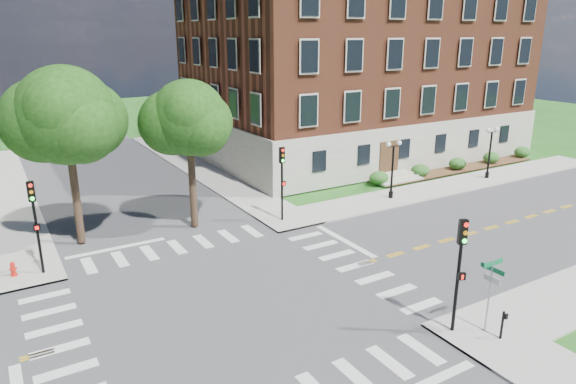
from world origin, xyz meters
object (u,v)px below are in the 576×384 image
traffic_signal_nw (35,216)px  twin_lamp_east (490,150)px  traffic_signal_ne (282,174)px  fire_hydrant (13,269)px  street_sign_pole (491,282)px  push_button_post (503,324)px  traffic_signal_se (460,261)px  twin_lamp_west (393,166)px

traffic_signal_nw → twin_lamp_east: size_ratio=1.13×
traffic_signal_nw → twin_lamp_east: 34.05m
traffic_signal_ne → twin_lamp_east: (19.82, -0.02, -0.66)m
traffic_signal_ne → traffic_signal_nw: (-14.23, -0.42, 0.00)m
traffic_signal_ne → fire_hydrant: bearing=-179.9°
street_sign_pole → fire_hydrant: size_ratio=4.13×
push_button_post → fire_hydrant: bearing=135.2°
traffic_signal_se → traffic_signal_nw: size_ratio=1.00×
traffic_signal_nw → twin_lamp_west: 23.45m
traffic_signal_se → fire_hydrant: (-15.00, 14.67, -2.72)m
traffic_signal_nw → twin_lamp_east: traffic_signal_nw is taller
twin_lamp_east → twin_lamp_west: bearing=-179.9°
traffic_signal_se → twin_lamp_west: (9.74, 14.68, -0.66)m
twin_lamp_east → fire_hydrant: bearing=-180.0°
traffic_signal_ne → fire_hydrant: traffic_signal_ne is taller
push_button_post → fire_hydrant: 22.81m
push_button_post → twin_lamp_east: bearing=40.0°
traffic_signal_nw → street_sign_pole: traffic_signal_nw is taller
street_sign_pole → fire_hydrant: 22.34m
traffic_signal_se → traffic_signal_nw: 19.80m
traffic_signal_ne → twin_lamp_west: size_ratio=1.13×
traffic_signal_ne → traffic_signal_nw: size_ratio=1.00×
traffic_signal_nw → twin_lamp_east: bearing=0.7°
twin_lamp_east → push_button_post: bearing=-140.0°
traffic_signal_nw → street_sign_pole: 21.09m
traffic_signal_nw → push_button_post: 21.76m
traffic_signal_ne → push_button_post: 16.31m
traffic_signal_ne → fire_hydrant: size_ratio=6.40×
push_button_post → street_sign_pole: bearing=94.3°
twin_lamp_east → street_sign_pole: size_ratio=1.36×
traffic_signal_se → traffic_signal_ne: size_ratio=1.00×
traffic_signal_ne → street_sign_pole: 15.44m
traffic_signal_nw → street_sign_pole: bearing=-45.3°
traffic_signal_nw → twin_lamp_west: traffic_signal_nw is taller
twin_lamp_west → push_button_post: 18.31m
traffic_signal_se → traffic_signal_nw: (-13.70, 14.30, 0.00)m
traffic_signal_ne → fire_hydrant: (-15.53, -0.04, -2.72)m
street_sign_pole → push_button_post: size_ratio=2.58×
twin_lamp_west → fire_hydrant: 24.83m
traffic_signal_nw → push_button_post: traffic_signal_nw is taller
push_button_post → twin_lamp_west: bearing=62.0°
twin_lamp_west → push_button_post: twin_lamp_west is taller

